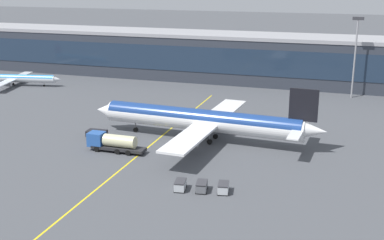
# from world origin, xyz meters

# --- Properties ---
(ground_plane) EXTENTS (700.00, 700.00, 0.00)m
(ground_plane) POSITION_xyz_m (0.00, 0.00, 0.00)
(ground_plane) COLOR #47494F
(apron_lead_in_line) EXTENTS (0.54, 80.00, 0.01)m
(apron_lead_in_line) POSITION_xyz_m (-5.76, 2.00, 0.00)
(apron_lead_in_line) COLOR yellow
(apron_lead_in_line) RESTS_ON ground_plane
(terminal_building) EXTENTS (200.28, 16.68, 14.03)m
(terminal_building) POSITION_xyz_m (6.06, 62.95, 7.04)
(terminal_building) COLOR #2D333D
(terminal_building) RESTS_ON ground_plane
(main_airliner) EXTENTS (46.57, 37.07, 11.71)m
(main_airliner) POSITION_xyz_m (2.65, 5.55, 4.08)
(main_airliner) COLOR white
(main_airliner) RESTS_ON ground_plane
(fuel_tanker) EXTENTS (10.81, 2.77, 3.25)m
(fuel_tanker) POSITION_xyz_m (-10.97, -5.39, 1.75)
(fuel_tanker) COLOR #232326
(fuel_tanker) RESTS_ON ground_plane
(pushback_tug) EXTENTS (3.94, 2.54, 1.40)m
(pushback_tug) POSITION_xyz_m (-17.58, 0.99, 0.85)
(pushback_tug) COLOR black
(pushback_tug) RESTS_ON ground_plane
(baggage_cart_0) EXTENTS (2.00, 2.87, 1.48)m
(baggage_cart_0) POSITION_xyz_m (6.22, -17.62, 0.78)
(baggage_cart_0) COLOR #B2B7BC
(baggage_cart_0) RESTS_ON ground_plane
(baggage_cart_1) EXTENTS (2.00, 2.87, 1.48)m
(baggage_cart_1) POSITION_xyz_m (9.38, -17.10, 0.78)
(baggage_cart_1) COLOR #595B60
(baggage_cart_1) RESTS_ON ground_plane
(baggage_cart_2) EXTENTS (2.00, 2.87, 1.48)m
(baggage_cart_2) POSITION_xyz_m (12.53, -16.57, 0.78)
(baggage_cart_2) COLOR #B2B7BC
(baggage_cart_2) RESTS_ON ground_plane
(commuter_jet_far) EXTENTS (26.67, 21.51, 6.26)m
(commuter_jet_far) POSITION_xyz_m (-62.67, 36.17, 2.23)
(commuter_jet_far) COLOR silver
(commuter_jet_far) RESTS_ON ground_plane
(apron_light_mast_0) EXTENTS (2.80, 0.50, 20.65)m
(apron_light_mast_0) POSITION_xyz_m (29.45, 50.99, 12.26)
(apron_light_mast_0) COLOR gray
(apron_light_mast_0) RESTS_ON ground_plane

